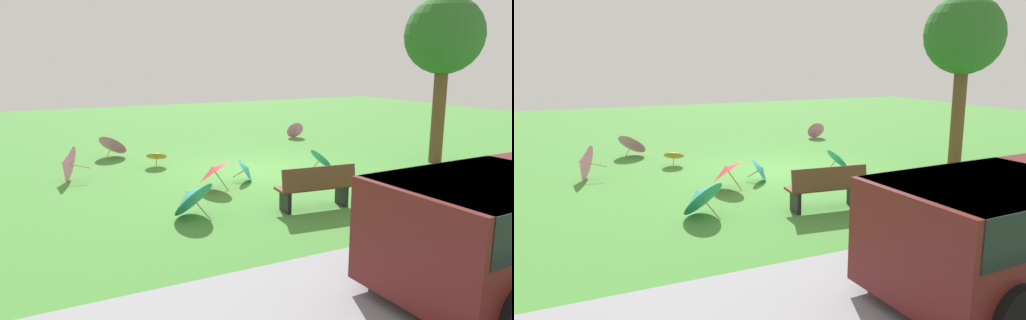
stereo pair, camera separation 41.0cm
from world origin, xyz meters
The scene contains 11 objects.
ground centered at (0.00, 0.00, 0.00)m, with size 40.00×40.00×0.00m, color #478C38.
park_bench centered at (0.75, 3.63, 0.47)m, with size 1.64×0.64×0.90m.
shade_tree centered at (-4.91, 1.46, 3.54)m, with size 2.17×2.17×4.71m.
parasol_red_0 centered at (2.01, 1.32, 0.48)m, with size 1.14×1.15×0.79m.
parasol_pink_1 centered at (-3.66, -4.31, 0.32)m, with size 0.70×0.59×0.64m.
parasol_orange_0 centered at (2.48, -1.68, 0.35)m, with size 0.74×0.74×0.53m.
parasol_teal_0 centered at (3.16, 2.98, 0.43)m, with size 1.20×1.17×0.83m.
parasol_pink_2 centered at (3.26, -3.60, 0.46)m, with size 1.17×1.19×0.84m.
parasol_pink_3 centered at (4.92, -1.04, 0.46)m, with size 0.88×0.97×0.91m.
parasol_teal_1 centered at (0.98, 0.94, 0.31)m, with size 0.68×0.79×0.62m.
parasol_teal_2 centered at (-1.46, 0.69, 0.33)m, with size 0.65×0.73×0.63m.
Camera 1 is at (6.14, 11.43, 2.96)m, focal length 34.20 mm.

